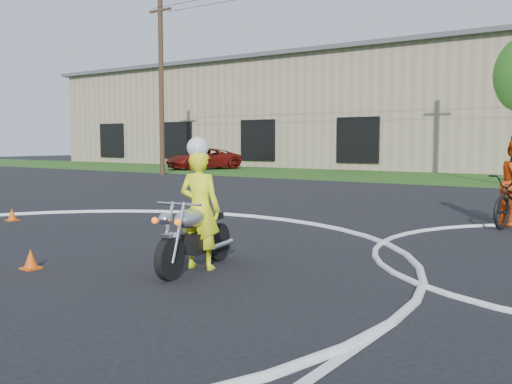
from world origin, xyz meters
The scene contains 7 objects.
grass_strip centered at (0.00, 27.00, 0.01)m, with size 120.00×10.00×0.02m, color #1E4714.
course_markings centered at (2.17, 4.35, 0.01)m, with size 19.05×19.05×0.12m.
primary_motorcycle centered at (2.67, 3.73, 0.51)m, with size 0.70×1.99×1.06m.
rider_primary_grp centered at (2.66, 3.87, 0.94)m, with size 0.72×0.54×1.96m.
pickup_grp centered at (-17.18, 27.10, 0.72)m, with size 4.04×5.66×1.43m.
traffic_cones centered at (4.50, 3.05, 0.14)m, with size 20.18×14.90×0.30m.
warehouse centered at (-18.00, 39.99, 4.16)m, with size 41.00×17.00×8.30m.
Camera 1 is at (8.17, -2.49, 1.89)m, focal length 40.00 mm.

